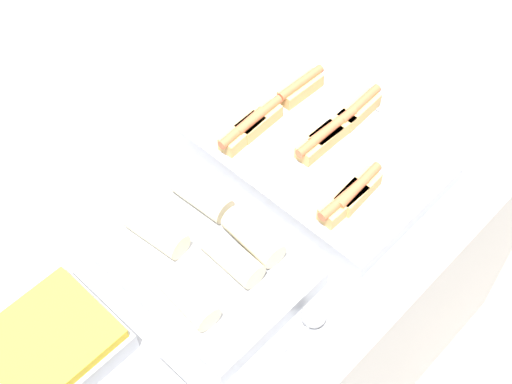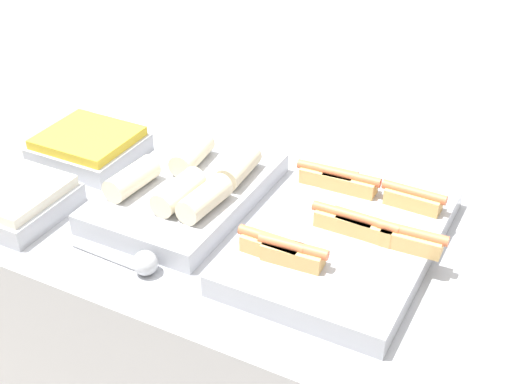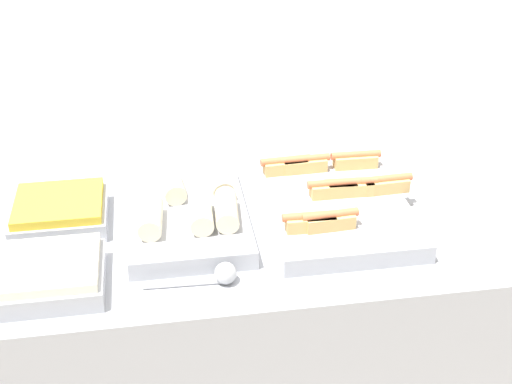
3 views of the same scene
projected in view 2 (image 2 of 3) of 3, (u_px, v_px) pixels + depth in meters
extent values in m
cube|color=#A8AAB2|center=(265.00, 367.00, 1.86)|extent=(1.44, 0.78, 0.91)
cube|color=#A8AAB2|center=(343.00, 238.00, 1.53)|extent=(0.38, 0.56, 0.05)
cube|color=tan|center=(413.00, 200.00, 1.58)|extent=(0.13, 0.05, 0.04)
cylinder|color=#D66B42|center=(414.00, 192.00, 1.56)|extent=(0.15, 0.03, 0.02)
cube|color=tan|center=(349.00, 183.00, 1.63)|extent=(0.13, 0.05, 0.04)
cylinder|color=#D66B42|center=(350.00, 176.00, 1.62)|extent=(0.15, 0.03, 0.02)
cube|color=tan|center=(293.00, 255.00, 1.41)|extent=(0.13, 0.05, 0.04)
cylinder|color=#D66B42|center=(293.00, 247.00, 1.40)|extent=(0.15, 0.03, 0.02)
cube|color=tan|center=(366.00, 228.00, 1.49)|extent=(0.13, 0.05, 0.04)
cylinder|color=#D66B42|center=(366.00, 220.00, 1.47)|extent=(0.15, 0.03, 0.02)
cube|color=tan|center=(271.00, 247.00, 1.43)|extent=(0.13, 0.05, 0.04)
cylinder|color=#D66B42|center=(272.00, 239.00, 1.42)|extent=(0.15, 0.03, 0.02)
cube|color=tan|center=(344.00, 222.00, 1.50)|extent=(0.12, 0.04, 0.04)
cylinder|color=#D66B42|center=(345.00, 214.00, 1.49)|extent=(0.14, 0.02, 0.02)
cube|color=tan|center=(327.00, 177.00, 1.66)|extent=(0.13, 0.05, 0.04)
cylinder|color=#D66B42|center=(328.00, 170.00, 1.64)|extent=(0.15, 0.03, 0.02)
cube|color=tan|center=(411.00, 242.00, 1.45)|extent=(0.13, 0.05, 0.04)
cylinder|color=#D66B42|center=(412.00, 234.00, 1.43)|extent=(0.15, 0.03, 0.02)
cube|color=#A8AAB2|center=(187.00, 192.00, 1.68)|extent=(0.31, 0.47, 0.05)
cylinder|color=beige|center=(132.00, 179.00, 1.63)|extent=(0.07, 0.14, 0.06)
cylinder|color=beige|center=(205.00, 199.00, 1.56)|extent=(0.07, 0.14, 0.06)
cylinder|color=beige|center=(238.00, 167.00, 1.67)|extent=(0.07, 0.14, 0.06)
cylinder|color=beige|center=(179.00, 192.00, 1.58)|extent=(0.06, 0.14, 0.06)
cylinder|color=beige|center=(192.00, 154.00, 1.73)|extent=(0.07, 0.15, 0.06)
cube|color=#A8AAB2|center=(13.00, 203.00, 1.64)|extent=(0.25, 0.23, 0.05)
cube|color=silver|center=(10.00, 189.00, 1.62)|extent=(0.23, 0.21, 0.02)
cube|color=#A8AAB2|center=(90.00, 150.00, 1.85)|extent=(0.25, 0.23, 0.05)
cube|color=gold|center=(88.00, 138.00, 1.83)|extent=(0.23, 0.21, 0.02)
cylinder|color=#B2B5BA|center=(108.00, 258.00, 1.50)|extent=(0.19, 0.02, 0.01)
sphere|color=#B2B5BA|center=(145.00, 263.00, 1.45)|extent=(0.05, 0.05, 0.05)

